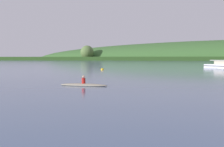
{
  "coord_description": "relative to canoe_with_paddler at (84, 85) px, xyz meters",
  "views": [
    {
      "loc": [
        16.42,
        -4.11,
        2.45
      ],
      "look_at": [
        7.86,
        25.69,
        0.8
      ],
      "focal_mm": 47.86,
      "sensor_mm": 36.0,
      "label": 1
    }
  ],
  "objects": [
    {
      "name": "canoe_with_paddler",
      "position": [
        0.0,
        0.0,
        0.0
      ],
      "size": [
        4.28,
        1.47,
        1.02
      ],
      "rotation": [
        0.0,
        0.0,
        3.16
      ],
      "color": "gray",
      "rests_on": "ground"
    },
    {
      "name": "mooring_buoy_foreground",
      "position": [
        -8.93,
        32.94,
        -0.09
      ],
      "size": [
        0.65,
        0.65,
        0.73
      ],
      "color": "yellow",
      "rests_on": "ground"
    }
  ]
}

